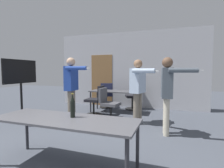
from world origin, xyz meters
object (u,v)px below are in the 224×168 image
Objects in this scene: person_far_watching at (72,82)px; tv_screen at (21,83)px; office_chair_near_pushed at (96,101)px; beer_bottle at (73,106)px; person_near_casual at (138,86)px; office_chair_mid_tucked at (106,96)px; office_chair_side_rolled at (109,105)px; office_chair_far_right at (134,97)px; person_center_tall at (168,88)px.

tv_screen is at bearing -70.75° from person_far_watching.
beer_bottle reaches higher than office_chair_near_pushed.
person_near_casual reaches higher than office_chair_mid_tucked.
person_near_casual is 1.85m from person_far_watching.
office_chair_far_right is at bearing 169.82° from office_chair_side_rolled.
tv_screen is at bearing 109.51° from office_chair_far_right.
tv_screen is 1.90× the size of office_chair_side_rolled.
person_far_watching reaches higher than person_center_tall.
office_chair_side_rolled is (2.22, 1.01, -0.67)m from tv_screen.
office_chair_near_pushed is at bearing 149.79° from person_far_watching.
tv_screen is at bearing -145.39° from office_chair_mid_tucked.
office_chair_side_rolled is 2.59× the size of beer_bottle.
office_chair_far_right is (0.44, 1.52, 0.03)m from office_chair_side_rolled.
beer_bottle is (2.60, -1.53, -0.19)m from tv_screen.
office_chair_side_rolled is at bearing -88.68° from office_chair_mid_tucked.
tv_screen is 2.21m from office_chair_near_pushed.
office_chair_near_pushed is (0.39, 0.75, -0.64)m from person_far_watching.
office_chair_mid_tucked is 4.11m from beer_bottle.
office_chair_side_rolled is 0.59m from office_chair_near_pushed.
person_far_watching is at bearing -68.18° from tv_screen.
office_chair_side_rolled is 0.96× the size of office_chair_near_pushed.
office_chair_mid_tucked is 1.01× the size of office_chair_far_right.
office_chair_mid_tucked is 1.01× the size of office_chair_near_pushed.
tv_screen is 2.98m from office_chair_mid_tucked.
person_far_watching is at bearing 151.92° from office_chair_near_pushed.
office_chair_near_pushed is (-0.97, -1.26, 0.00)m from office_chair_far_right.
person_far_watching reaches higher than office_chair_side_rolled.
person_center_tall is at bearing -65.99° from office_chair_mid_tucked.
tv_screen is 3.73m from office_chair_far_right.
office_chair_mid_tucked reaches higher than office_chair_near_pushed.
person_near_casual is at bearing -106.49° from office_chair_near_pushed.
person_near_casual is 1.09m from office_chair_side_rolled.
office_chair_side_rolled is at bearing 139.66° from office_chair_far_right.
office_chair_far_right is at bearing -151.12° from person_near_casual.
person_near_casual is 4.88× the size of beer_bottle.
office_chair_mid_tucked is 2.73× the size of beer_bottle.
person_far_watching is (1.30, 0.52, -0.00)m from tv_screen.
person_far_watching is at bearing -65.58° from person_near_casual.
beer_bottle is at bearing -97.84° from office_chair_mid_tucked.
office_chair_mid_tucked reaches higher than office_chair_far_right.
office_chair_near_pushed is 2.98m from beer_bottle.
person_center_tall reaches higher than office_chair_mid_tucked.
office_chair_side_rolled is 1.59m from office_chair_far_right.
person_center_tall is at bearing 54.53° from beer_bottle.
office_chair_near_pushed is at bearing -110.29° from office_chair_side_rolled.
office_chair_far_right is 2.69× the size of beer_bottle.
office_chair_far_right is at bearing -38.02° from office_chair_near_pushed.
person_center_tall is 1.92m from office_chair_side_rolled.
office_chair_mid_tucked is at bearing -122.38° from person_near_casual.
tv_screen is at bearing -93.23° from person_center_tall.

